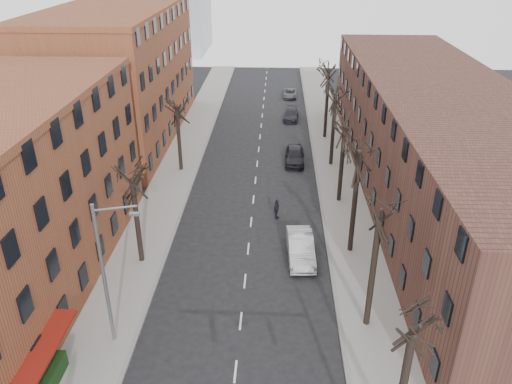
# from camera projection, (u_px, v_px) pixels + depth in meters

# --- Properties ---
(sidewalk_left) EXTENTS (4.00, 90.00, 0.15)m
(sidewalk_left) POSITION_uv_depth(u_px,v_px,m) (179.00, 166.00, 51.24)
(sidewalk_left) COLOR gray
(sidewalk_left) RESTS_ON ground
(sidewalk_right) EXTENTS (4.00, 90.00, 0.15)m
(sidewalk_right) POSITION_uv_depth(u_px,v_px,m) (335.00, 168.00, 50.61)
(sidewalk_right) COLOR gray
(sidewalk_right) RESTS_ON ground
(building_left_far) EXTENTS (12.00, 28.00, 14.00)m
(building_left_far) POSITION_uv_depth(u_px,v_px,m) (119.00, 76.00, 56.45)
(building_left_far) COLOR brown
(building_left_far) RESTS_ON ground
(building_right) EXTENTS (12.00, 50.00, 10.00)m
(building_right) POSITION_uv_depth(u_px,v_px,m) (437.00, 142.00, 43.61)
(building_right) COLOR #4E2F24
(building_right) RESTS_ON ground
(tree_right_b) EXTENTS (5.20, 5.20, 10.80)m
(tree_right_b) POSITION_uv_depth(u_px,v_px,m) (366.00, 325.00, 30.16)
(tree_right_b) COLOR black
(tree_right_b) RESTS_ON ground
(tree_right_c) EXTENTS (5.20, 5.20, 11.60)m
(tree_right_c) POSITION_uv_depth(u_px,v_px,m) (350.00, 251.00, 37.29)
(tree_right_c) COLOR black
(tree_right_c) RESTS_ON ground
(tree_right_d) EXTENTS (5.20, 5.20, 10.00)m
(tree_right_d) POSITION_uv_depth(u_px,v_px,m) (339.00, 201.00, 44.42)
(tree_right_d) COLOR black
(tree_right_d) RESTS_ON ground
(tree_right_e) EXTENTS (5.20, 5.20, 10.80)m
(tree_right_e) POSITION_uv_depth(u_px,v_px,m) (331.00, 165.00, 51.55)
(tree_right_e) COLOR black
(tree_right_e) RESTS_ON ground
(tree_right_f) EXTENTS (5.20, 5.20, 11.60)m
(tree_right_f) POSITION_uv_depth(u_px,v_px,m) (324.00, 138.00, 58.68)
(tree_right_f) COLOR black
(tree_right_f) RESTS_ON ground
(tree_left_a) EXTENTS (5.20, 5.20, 9.50)m
(tree_left_a) POSITION_uv_depth(u_px,v_px,m) (142.00, 261.00, 36.11)
(tree_left_a) COLOR black
(tree_left_a) RESTS_ON ground
(tree_left_b) EXTENTS (5.20, 5.20, 9.50)m
(tree_left_b) POSITION_uv_depth(u_px,v_px,m) (181.00, 170.00, 50.37)
(tree_left_b) COLOR black
(tree_left_b) RESTS_ON ground
(streetlight) EXTENTS (2.45, 0.22, 9.03)m
(streetlight) POSITION_uv_depth(u_px,v_px,m) (106.00, 270.00, 26.69)
(streetlight) COLOR slate
(streetlight) RESTS_ON ground
(silver_sedan) EXTENTS (2.09, 5.32, 1.72)m
(silver_sedan) POSITION_uv_depth(u_px,v_px,m) (301.00, 248.00, 36.16)
(silver_sedan) COLOR #AEB1B5
(silver_sedan) RESTS_ON ground
(parked_car_near) EXTENTS (2.06, 4.92, 1.66)m
(parked_car_near) POSITION_uv_depth(u_px,v_px,m) (295.00, 155.00, 51.74)
(parked_car_near) COLOR black
(parked_car_near) RESTS_ON ground
(parked_car_mid) EXTENTS (2.20, 4.58, 1.29)m
(parked_car_mid) POSITION_uv_depth(u_px,v_px,m) (291.00, 115.00, 64.39)
(parked_car_mid) COLOR black
(parked_car_mid) RESTS_ON ground
(parked_car_far) EXTENTS (2.02, 4.16, 1.14)m
(parked_car_far) POSITION_uv_depth(u_px,v_px,m) (290.00, 93.00, 73.55)
(parked_car_far) COLOR #525559
(parked_car_far) RESTS_ON ground
(pedestrian_crossing) EXTENTS (0.78, 1.11, 1.75)m
(pedestrian_crossing) POSITION_uv_depth(u_px,v_px,m) (277.00, 209.00, 41.32)
(pedestrian_crossing) COLOR black
(pedestrian_crossing) RESTS_ON ground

